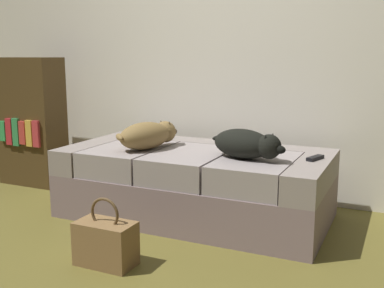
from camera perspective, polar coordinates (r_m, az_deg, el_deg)
ground_plane at (r=2.57m, az=-9.07°, el=-15.21°), size 10.00×10.00×0.00m
back_wall at (r=3.79m, az=4.73°, el=15.01°), size 6.40×0.10×2.80m
couch at (r=3.29m, az=0.38°, el=-4.81°), size 1.82×0.90×0.47m
dog_tan at (r=3.27m, az=-5.32°, el=1.10°), size 0.35×0.54×0.19m
dog_dark at (r=2.96m, az=6.71°, el=-0.00°), size 0.54×0.33×0.19m
tv_remote at (r=3.02m, az=14.79°, el=-1.66°), size 0.09×0.16×0.02m
handbag at (r=2.61m, az=-10.47°, el=-11.72°), size 0.32×0.18×0.38m
bookshelf at (r=4.30m, az=-18.98°, el=2.59°), size 0.56×0.30×1.10m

